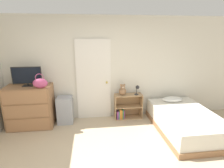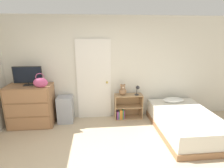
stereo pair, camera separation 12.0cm
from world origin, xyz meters
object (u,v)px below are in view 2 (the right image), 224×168
(storage_bin, at_px, (66,109))
(tv, at_px, (28,76))
(handbag, at_px, (40,82))
(desk_lamp, at_px, (138,89))
(bed, at_px, (185,122))
(teddy_bear, at_px, (123,90))
(dresser, at_px, (31,106))
(bookshelf, at_px, (126,108))

(storage_bin, bearing_deg, tv, -174.20)
(handbag, height_order, desk_lamp, handbag)
(storage_bin, bearing_deg, bed, -15.19)
(teddy_bear, bearing_deg, bed, -31.18)
(dresser, height_order, bookshelf, dresser)
(dresser, xyz_separation_m, storage_bin, (0.77, 0.10, -0.17))
(handbag, xyz_separation_m, storage_bin, (0.44, 0.27, -0.77))
(tv, relative_size, bookshelf, 0.90)
(desk_lamp, bearing_deg, storage_bin, -179.97)
(storage_bin, height_order, teddy_bear, teddy_bear)
(tv, bearing_deg, teddy_bear, 3.08)
(teddy_bear, bearing_deg, desk_lamp, -6.15)
(bed, bearing_deg, desk_lamp, 141.17)
(teddy_bear, relative_size, bed, 0.15)
(dresser, distance_m, bed, 3.55)
(bookshelf, xyz_separation_m, teddy_bear, (-0.10, -0.01, 0.49))
(teddy_bear, bearing_deg, dresser, -176.45)
(desk_lamp, xyz_separation_m, bed, (0.92, -0.74, -0.58))
(handbag, height_order, bookshelf, handbag)
(dresser, height_order, desk_lamp, dresser)
(handbag, relative_size, desk_lamp, 1.30)
(tv, distance_m, bookshelf, 2.48)
(bookshelf, bearing_deg, dresser, -176.39)
(tv, height_order, bookshelf, tv)
(storage_bin, xyz_separation_m, desk_lamp, (1.80, 0.00, 0.48))
(tv, bearing_deg, dresser, -101.55)
(bookshelf, bearing_deg, teddy_bear, -175.09)
(handbag, height_order, teddy_bear, handbag)
(dresser, bearing_deg, storage_bin, 7.12)
(tv, relative_size, teddy_bear, 2.22)
(storage_bin, height_order, desk_lamp, desk_lamp)
(handbag, xyz_separation_m, desk_lamp, (2.24, 0.27, -0.29))
(handbag, relative_size, teddy_bear, 1.12)
(dresser, bearing_deg, tv, 78.45)
(dresser, height_order, bed, dresser)
(handbag, relative_size, storage_bin, 0.49)
(teddy_bear, distance_m, desk_lamp, 0.37)
(teddy_bear, distance_m, bed, 1.59)
(tv, xyz_separation_m, teddy_bear, (2.19, 0.12, -0.45))
(tv, bearing_deg, desk_lamp, 1.75)
(tv, relative_size, handbag, 1.99)
(tv, relative_size, bed, 0.34)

